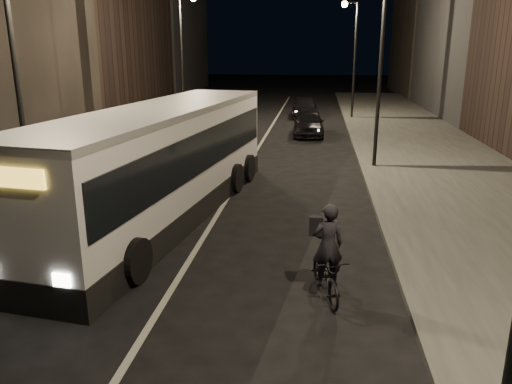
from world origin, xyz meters
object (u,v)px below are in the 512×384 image
(city_bus, at_px, (163,158))
(car_far, at_px, (305,108))
(car_mid, at_px, (225,110))
(streetlight_right_mid, at_px, (376,42))
(cyclist_on_bicycle, at_px, (327,267))
(streetlight_left_far, at_px, (185,44))
(streetlight_left_near, at_px, (20,39))
(car_near, at_px, (308,123))
(streetlight_right_far, at_px, (352,44))

(city_bus, distance_m, car_far, 24.13)
(car_mid, height_order, car_far, car_mid)
(streetlight_right_mid, distance_m, cyclist_on_bicycle, 13.08)
(streetlight_left_far, distance_m, city_bus, 18.03)
(car_mid, bearing_deg, streetlight_left_near, 78.79)
(car_far, bearing_deg, cyclist_on_bicycle, -88.91)
(car_near, bearing_deg, car_far, 91.80)
(streetlight_left_near, height_order, streetlight_left_far, same)
(streetlight_right_far, bearing_deg, cyclist_on_bicycle, -94.02)
(car_mid, relative_size, car_far, 1.01)
(streetlight_left_near, distance_m, car_far, 26.05)
(streetlight_left_near, relative_size, car_far, 1.74)
(streetlight_left_near, distance_m, car_mid, 22.38)
(city_bus, xyz_separation_m, car_near, (4.15, 15.68, -1.10))
(streetlight_left_near, bearing_deg, city_bus, 10.71)
(car_near, bearing_deg, streetlight_right_far, 68.55)
(streetlight_left_far, relative_size, car_near, 1.82)
(cyclist_on_bicycle, xyz_separation_m, car_far, (-1.27, 28.59, -0.03))
(streetlight_right_mid, xyz_separation_m, car_near, (-2.79, 8.38, -4.60))
(streetlight_left_far, xyz_separation_m, car_mid, (1.73, 3.84, -4.58))
(car_near, bearing_deg, streetlight_left_near, -117.05)
(streetlight_left_far, xyz_separation_m, cyclist_on_bicycle, (8.69, -22.07, -4.65))
(streetlight_right_mid, relative_size, streetlight_left_far, 1.00)
(streetlight_right_mid, bearing_deg, streetlight_left_far, 136.84)
(car_mid, bearing_deg, city_bus, 88.73)
(streetlight_left_far, xyz_separation_m, car_far, (7.43, 6.53, -4.68))
(city_bus, xyz_separation_m, cyclist_on_bicycle, (4.96, -4.77, -1.15))
(streetlight_left_near, xyz_separation_m, city_bus, (3.73, 0.71, -3.50))
(streetlight_right_far, height_order, streetlight_left_far, same)
(car_mid, distance_m, car_far, 6.30)
(streetlight_left_near, distance_m, city_bus, 5.16)
(streetlight_right_far, relative_size, cyclist_on_bicycle, 3.80)
(car_near, distance_m, car_far, 8.16)
(streetlight_right_mid, height_order, city_bus, streetlight_right_mid)
(cyclist_on_bicycle, bearing_deg, car_far, 77.33)
(streetlight_left_near, height_order, car_far, streetlight_left_near)
(streetlight_left_near, bearing_deg, car_near, 64.32)
(city_bus, bearing_deg, cyclist_on_bicycle, -35.99)
(streetlight_left_near, relative_size, car_mid, 1.72)
(streetlight_left_far, distance_m, car_mid, 6.22)
(streetlight_right_mid, bearing_deg, car_mid, 122.85)
(streetlight_right_mid, height_order, streetlight_right_far, same)
(streetlight_right_mid, xyz_separation_m, streetlight_left_near, (-10.66, -8.00, 0.00))
(streetlight_right_far, bearing_deg, streetlight_right_mid, -90.00)
(streetlight_right_mid, bearing_deg, streetlight_right_far, 90.00)
(streetlight_right_far, distance_m, streetlight_left_near, 26.26)
(cyclist_on_bicycle, bearing_deg, streetlight_right_far, 70.77)
(streetlight_left_near, xyz_separation_m, car_far, (7.43, 24.53, -4.68))
(streetlight_left_far, bearing_deg, car_near, -11.61)
(streetlight_right_mid, xyz_separation_m, streetlight_right_far, (0.00, 16.00, 0.00))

